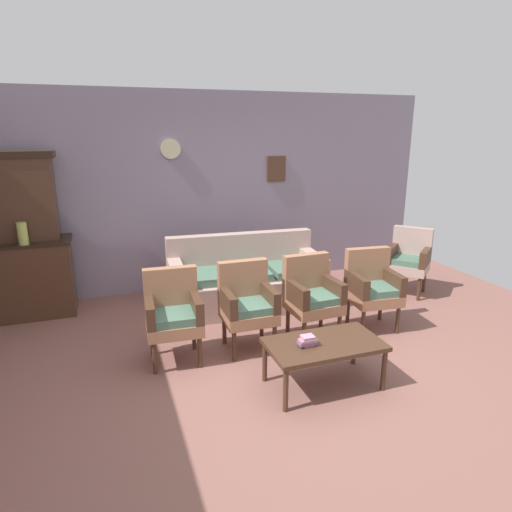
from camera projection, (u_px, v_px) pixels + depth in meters
The scene contains 13 objects.
ground_plane at pixel (287, 370), 4.18m from camera, with size 7.68×7.68×0.00m, color #84564C.
wall_back_with_decor at pixel (215, 192), 6.20m from camera, with size 6.40×0.09×2.70m.
side_cabinet at pixel (24, 279), 5.31m from camera, with size 1.16×0.55×0.93m.
cabinet_upper_hutch at pixel (13, 196), 5.11m from camera, with size 0.99×0.38×1.03m.
vase_on_cabinet at pixel (23, 234), 5.00m from camera, with size 0.11×0.11×0.26m, color #B0C25B.
floral_couch at pixel (246, 282), 5.63m from camera, with size 1.96×0.91×0.90m.
armchair_by_doorway at pixel (173, 312), 4.27m from camera, with size 0.55×0.52×0.90m.
armchair_near_couch_end at pixel (247, 302), 4.50m from camera, with size 0.53×0.50×0.90m.
armchair_row_middle at pixel (312, 294), 4.73m from camera, with size 0.54×0.51×0.90m.
armchair_near_cabinet at pixel (372, 286), 4.98m from camera, with size 0.56×0.54×0.90m.
wingback_chair_by_fireplace at pixel (409, 258), 6.06m from camera, with size 0.71×0.71×0.90m.
coffee_table at pixel (324, 347), 3.84m from camera, with size 1.00×0.56×0.42m.
book_stack_on_table at pixel (308, 341), 3.75m from camera, with size 0.16×0.10×0.09m.
Camera 1 is at (-1.51, -3.42, 2.19)m, focal length 31.05 mm.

